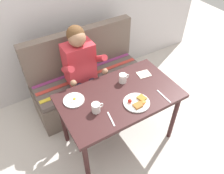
# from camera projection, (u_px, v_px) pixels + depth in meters

# --- Properties ---
(ground_plane) EXTENTS (8.00, 8.00, 0.00)m
(ground_plane) POSITION_uv_depth(u_px,v_px,m) (118.00, 138.00, 2.72)
(ground_plane) COLOR beige
(table) EXTENTS (1.20, 0.70, 0.73)m
(table) POSITION_uv_depth(u_px,v_px,m) (120.00, 101.00, 2.28)
(table) COLOR #351919
(table) RESTS_ON ground
(couch) EXTENTS (1.44, 0.56, 1.00)m
(couch) POSITION_uv_depth(u_px,v_px,m) (88.00, 81.00, 2.98)
(couch) COLOR #6A5A4F
(couch) RESTS_ON ground
(person) EXTENTS (0.45, 0.61, 1.21)m
(person) POSITION_uv_depth(u_px,v_px,m) (82.00, 67.00, 2.54)
(person) COLOR #C53039
(person) RESTS_ON ground
(plate_breakfast) EXTENTS (0.25, 0.25, 0.05)m
(plate_breakfast) POSITION_uv_depth(u_px,v_px,m) (137.00, 102.00, 2.14)
(plate_breakfast) COLOR white
(plate_breakfast) RESTS_ON table
(plate_eggs) EXTENTS (0.20, 0.20, 0.04)m
(plate_eggs) POSITION_uv_depth(u_px,v_px,m) (74.00, 100.00, 2.16)
(plate_eggs) COLOR white
(plate_eggs) RESTS_ON table
(coffee_mug) EXTENTS (0.12, 0.08, 0.10)m
(coffee_mug) POSITION_uv_depth(u_px,v_px,m) (96.00, 108.00, 2.04)
(coffee_mug) COLOR white
(coffee_mug) RESTS_ON table
(coffee_mug_second) EXTENTS (0.12, 0.08, 0.10)m
(coffee_mug_second) POSITION_uv_depth(u_px,v_px,m) (123.00, 78.00, 2.34)
(coffee_mug_second) COLOR white
(coffee_mug_second) RESTS_ON table
(napkin) EXTENTS (0.15, 0.13, 0.01)m
(napkin) POSITION_uv_depth(u_px,v_px,m) (144.00, 74.00, 2.46)
(napkin) COLOR silver
(napkin) RESTS_ON table
(fork) EXTENTS (0.04, 0.17, 0.00)m
(fork) POSITION_uv_depth(u_px,v_px,m) (111.00, 119.00, 2.00)
(fork) COLOR silver
(fork) RESTS_ON table
(knife) EXTENTS (0.01, 0.20, 0.00)m
(knife) POSITION_uv_depth(u_px,v_px,m) (164.00, 96.00, 2.21)
(knife) COLOR silver
(knife) RESTS_ON table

